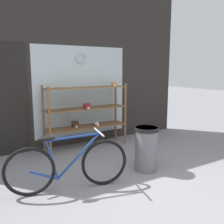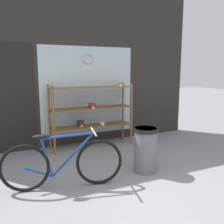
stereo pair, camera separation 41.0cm
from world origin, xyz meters
name	(u,v)px [view 1 (the left image)]	position (x,y,z in m)	size (l,w,h in m)	color
ground_plane	(150,194)	(0.00, 0.00, 0.00)	(30.00, 30.00, 0.00)	gray
storefront_facade	(70,62)	(-0.03, 2.65, 1.78)	(5.47, 0.13, 3.65)	#2D2826
display_case	(86,109)	(0.16, 2.29, 0.80)	(1.72, 0.45, 1.35)	brown
bicycle	(68,165)	(-0.88, 0.67, 0.35)	(1.63, 0.51, 0.79)	black
trash_bin	(146,147)	(0.46, 0.67, 0.39)	(0.38, 0.38, 0.71)	slate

